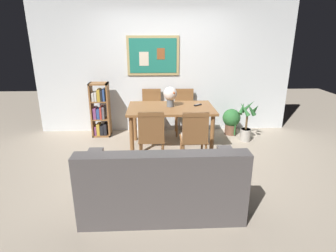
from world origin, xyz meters
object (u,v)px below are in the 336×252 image
(dining_chair_near_left, at_px, (151,134))
(bookshelf, at_px, (100,111))
(dining_chair_near_right, at_px, (194,135))
(dining_chair_far_right, at_px, (184,108))
(dining_chair_far_left, at_px, (152,108))
(potted_palm, at_px, (247,123))
(leather_couch, at_px, (162,186))
(dining_table, at_px, (171,112))
(potted_ivy, at_px, (231,120))
(tv_remote, at_px, (198,105))
(flower_vase, at_px, (170,95))

(dining_chair_near_left, relative_size, bookshelf, 0.84)
(dining_chair_near_right, xyz_separation_m, dining_chair_far_right, (0.02, 1.58, 0.00))
(dining_chair_far_left, bearing_deg, bookshelf, -173.93)
(dining_chair_far_left, bearing_deg, dining_chair_near_left, -89.59)
(dining_chair_near_left, height_order, potted_palm, dining_chair_near_left)
(dining_chair_near_right, height_order, leather_couch, dining_chair_near_right)
(dining_table, xyz_separation_m, bookshelf, (-1.37, 0.69, -0.15))
(potted_ivy, bearing_deg, dining_chair_near_left, -139.21)
(leather_couch, bearing_deg, tv_remote, 70.60)
(dining_chair_far_left, bearing_deg, dining_chair_near_right, -67.85)
(dining_chair_far_right, bearing_deg, flower_vase, -114.43)
(bookshelf, bearing_deg, flower_vase, -25.21)
(dining_chair_far_right, height_order, potted_palm, dining_chair_far_right)
(bookshelf, distance_m, potted_ivy, 2.66)
(dining_table, relative_size, dining_chair_far_left, 1.65)
(dining_chair_near_left, height_order, bookshelf, bookshelf)
(dining_table, xyz_separation_m, potted_ivy, (1.28, 0.64, -0.36))
(dining_chair_near_left, xyz_separation_m, potted_palm, (1.80, 1.01, -0.17))
(dining_chair_far_left, bearing_deg, dining_chair_far_right, -2.02)
(dining_chair_far_left, height_order, bookshelf, bookshelf)
(dining_chair_far_right, relative_size, potted_palm, 1.14)
(potted_palm, height_order, tv_remote, potted_palm)
(dining_table, distance_m, dining_chair_near_left, 0.83)
(dining_chair_far_right, xyz_separation_m, tv_remote, (0.16, -0.68, 0.23))
(dining_chair_far_left, bearing_deg, dining_table, -66.58)
(potted_ivy, xyz_separation_m, tv_remote, (-0.79, -0.54, 0.47))
(dining_chair_near_left, relative_size, dining_chair_far_left, 1.00)
(leather_couch, height_order, potted_ivy, leather_couch)
(dining_table, relative_size, potted_ivy, 2.80)
(dining_chair_near_right, bearing_deg, dining_chair_far_left, 112.15)
(dining_chair_far_right, height_order, tv_remote, dining_chair_far_right)
(potted_ivy, distance_m, potted_palm, 0.43)
(dining_chair_far_left, bearing_deg, potted_ivy, -5.70)
(bookshelf, bearing_deg, leather_couch, -65.74)
(flower_vase, height_order, tv_remote, flower_vase)
(dining_chair_near_right, distance_m, bookshelf, 2.25)
(potted_ivy, bearing_deg, flower_vase, -155.36)
(dining_chair_far_right, bearing_deg, bookshelf, -177.12)
(dining_chair_near_left, distance_m, dining_chair_far_right, 1.67)
(dining_chair_near_right, distance_m, potted_palm, 1.58)
(leather_couch, bearing_deg, bookshelf, 114.26)
(dining_chair_near_left, height_order, dining_chair_far_left, same)
(dining_chair_far_left, xyz_separation_m, leather_couch, (0.14, -2.69, -0.22))
(dining_table, distance_m, leather_couch, 1.93)
(leather_couch, bearing_deg, dining_table, 83.63)
(dining_table, distance_m, dining_chair_near_right, 0.87)
(dining_chair_far_right, xyz_separation_m, potted_palm, (1.15, -0.52, -0.17))
(dining_chair_near_right, xyz_separation_m, flower_vase, (-0.31, 0.86, 0.43))
(potted_ivy, xyz_separation_m, flower_vase, (-1.29, -0.59, 0.67))
(dining_chair_far_right, relative_size, bookshelf, 0.84)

